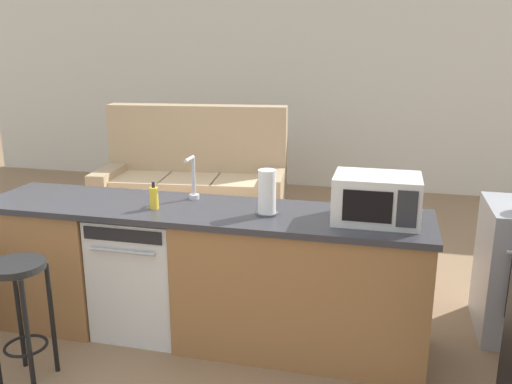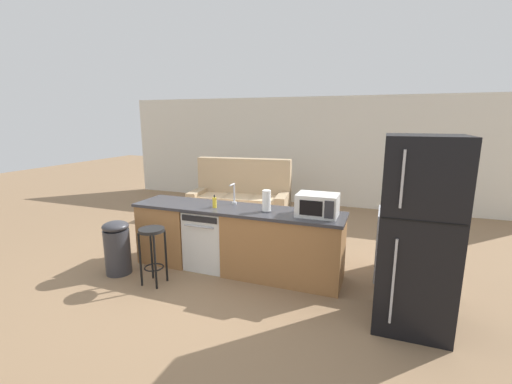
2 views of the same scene
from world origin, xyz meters
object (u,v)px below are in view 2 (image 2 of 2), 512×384
object	(u,v)px
bar_stool	(152,244)
couch	(241,201)
kettle	(397,208)
trash_bin	(117,247)
refrigerator	(417,235)
microwave	(317,205)
stove_range	(407,246)
paper_towel_roll	(267,201)
soap_bottle	(215,202)
dishwasher	(210,238)

from	to	relation	value
bar_stool	couch	size ratio (longest dim) A/B	0.35
kettle	trash_bin	size ratio (longest dim) A/B	0.28
refrigerator	microwave	distance (m)	1.22
stove_range	kettle	world-z (taller)	kettle
paper_towel_roll	couch	xyz separation A→B (m)	(-1.35, 2.33, -0.64)
kettle	bar_stool	distance (m)	3.12
refrigerator	bar_stool	bearing A→B (deg)	-176.28
stove_range	soap_bottle	bearing A→B (deg)	-165.59
refrigerator	soap_bottle	distance (m)	2.51
microwave	trash_bin	world-z (taller)	microwave
trash_bin	couch	xyz separation A→B (m)	(0.57, 2.97, 0.02)
kettle	stove_range	bearing A→B (deg)	37.16
refrigerator	soap_bottle	size ratio (longest dim) A/B	11.00
refrigerator	soap_bottle	world-z (taller)	refrigerator
refrigerator	kettle	bearing A→B (deg)	99.66
soap_bottle	kettle	bearing A→B (deg)	12.46
soap_bottle	trash_bin	distance (m)	1.46
dishwasher	refrigerator	bearing A→B (deg)	-11.93
soap_bottle	couch	size ratio (longest dim) A/B	0.08
refrigerator	kettle	xyz separation A→B (m)	(-0.17, 0.97, 0.02)
stove_range	refrigerator	bearing A→B (deg)	-90.01
bar_stool	trash_bin	size ratio (longest dim) A/B	1.00
trash_bin	soap_bottle	bearing A→B (deg)	25.72
paper_towel_roll	bar_stool	size ratio (longest dim) A/B	0.38
dishwasher	bar_stool	distance (m)	0.86
couch	trash_bin	bearing A→B (deg)	-100.93
paper_towel_roll	couch	size ratio (longest dim) A/B	0.13
microwave	bar_stool	distance (m)	2.13
refrigerator	soap_bottle	xyz separation A→B (m)	(-2.47, 0.46, 0.00)
stove_range	soap_bottle	world-z (taller)	soap_bottle
refrigerator	couch	distance (m)	4.25
paper_towel_roll	kettle	distance (m)	1.65
stove_range	microwave	distance (m)	1.36
trash_bin	couch	size ratio (longest dim) A/B	0.35
stove_range	paper_towel_roll	world-z (taller)	paper_towel_roll
stove_range	couch	bearing A→B (deg)	150.49
refrigerator	stove_range	bearing A→B (deg)	89.99
dishwasher	trash_bin	size ratio (longest dim) A/B	1.14
paper_towel_roll	kettle	xyz separation A→B (m)	(1.58, 0.45, -0.05)
paper_towel_roll	kettle	world-z (taller)	paper_towel_roll
dishwasher	paper_towel_roll	world-z (taller)	paper_towel_roll
stove_range	refrigerator	world-z (taller)	refrigerator
paper_towel_roll	soap_bottle	size ratio (longest dim) A/B	1.60
bar_stool	couch	bearing A→B (deg)	91.45
refrigerator	couch	world-z (taller)	refrigerator
bar_stool	trash_bin	distance (m)	0.67
paper_towel_roll	couch	distance (m)	2.77
stove_range	couch	size ratio (longest dim) A/B	0.43
trash_bin	microwave	bearing A→B (deg)	14.41
soap_bottle	trash_bin	size ratio (longest dim) A/B	0.24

